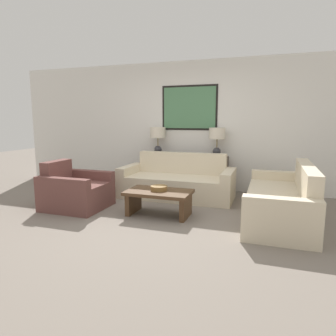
% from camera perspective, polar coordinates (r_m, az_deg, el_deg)
% --- Properties ---
extents(ground_plane, '(20.00, 20.00, 0.00)m').
position_cam_1_polar(ground_plane, '(4.43, -3.85, -10.01)').
color(ground_plane, slate).
extents(back_wall, '(8.17, 0.12, 2.65)m').
position_cam_1_polar(back_wall, '(6.40, 4.17, 8.04)').
color(back_wall, silver).
rests_on(back_wall, ground_plane).
extents(console_table, '(1.69, 0.35, 0.72)m').
position_cam_1_polar(console_table, '(6.25, 3.48, -0.92)').
color(console_table, '#332319').
rests_on(console_table, ground_plane).
extents(table_lamp_left, '(0.32, 0.32, 0.58)m').
position_cam_1_polar(table_lamp_left, '(6.35, -1.94, 6.19)').
color(table_lamp_left, '#333338').
rests_on(table_lamp_left, console_table).
extents(table_lamp_right, '(0.32, 0.32, 0.58)m').
position_cam_1_polar(table_lamp_right, '(6.03, 9.33, 5.92)').
color(table_lamp_right, '#333338').
rests_on(table_lamp_right, console_table).
extents(couch_by_back_wall, '(2.10, 0.89, 0.82)m').
position_cam_1_polar(couch_by_back_wall, '(5.68, 1.79, -2.81)').
color(couch_by_back_wall, beige).
rests_on(couch_by_back_wall, ground_plane).
extents(couch_by_side, '(0.89, 2.10, 0.82)m').
position_cam_1_polar(couch_by_side, '(4.70, 20.93, -5.95)').
color(couch_by_side, beige).
rests_on(couch_by_side, ground_plane).
extents(coffee_table, '(0.99, 0.59, 0.38)m').
position_cam_1_polar(coffee_table, '(4.60, -1.76, -5.66)').
color(coffee_table, '#4C331E').
rests_on(coffee_table, ground_plane).
extents(decorative_bowl, '(0.26, 0.26, 0.07)m').
position_cam_1_polar(decorative_bowl, '(4.60, -1.73, -3.85)').
color(decorative_bowl, olive).
rests_on(decorative_bowl, coffee_table).
extents(armchair_near_back_wall, '(0.95, 0.88, 0.78)m').
position_cam_1_polar(armchair_near_back_wall, '(5.22, -17.24, -4.33)').
color(armchair_near_back_wall, brown).
rests_on(armchair_near_back_wall, ground_plane).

